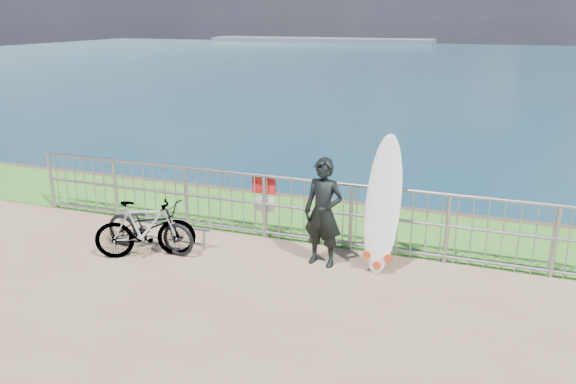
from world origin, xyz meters
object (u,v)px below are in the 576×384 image
at_px(bicycle_near, 150,226).
at_px(bicycle_far, 145,229).
at_px(surfer, 323,213).
at_px(surfboard, 382,210).

relative_size(bicycle_near, bicycle_far, 1.04).
bearing_deg(bicycle_far, surfer, -102.98).
distance_m(surfer, bicycle_far, 2.80).
xyz_separation_m(surfer, bicycle_far, (-2.69, -0.69, -0.37)).
relative_size(surfer, bicycle_near, 1.03).
bearing_deg(surfboard, bicycle_far, -167.27).
height_order(surfer, bicycle_far, surfer).
distance_m(surfer, bicycle_near, 2.82).
distance_m(surfboard, bicycle_near, 3.70).
bearing_deg(surfboard, bicycle_near, -170.99).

